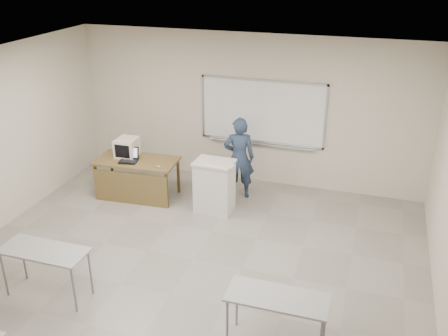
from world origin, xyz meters
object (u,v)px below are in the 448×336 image
(crt_monitor, at_px, (127,147))
(presenter, at_px, (239,158))
(laptop, at_px, (129,158))
(podium, at_px, (214,186))
(mouse, at_px, (159,167))
(keyboard, at_px, (220,164))
(instructor_desk, at_px, (135,171))
(whiteboard, at_px, (262,113))

(crt_monitor, xyz_separation_m, presenter, (2.11, 0.45, -0.13))
(crt_monitor, xyz_separation_m, laptop, (0.15, -0.21, -0.12))
(crt_monitor, relative_size, laptop, 1.32)
(podium, distance_m, crt_monitor, 1.92)
(mouse, bearing_deg, laptop, 156.97)
(laptop, xyz_separation_m, mouse, (0.65, -0.11, -0.04))
(podium, xyz_separation_m, mouse, (-1.05, -0.08, 0.28))
(mouse, xyz_separation_m, keyboard, (1.20, -0.04, 0.22))
(instructor_desk, xyz_separation_m, laptop, (-0.10, 0.03, 0.25))
(instructor_desk, xyz_separation_m, mouse, (0.55, -0.09, 0.21))
(mouse, relative_size, presenter, 0.06)
(keyboard, bearing_deg, crt_monitor, 179.51)
(instructor_desk, distance_m, podium, 1.60)
(crt_monitor, bearing_deg, mouse, -24.02)
(instructor_desk, xyz_separation_m, keyboard, (1.75, -0.13, 0.43))
(instructor_desk, height_order, mouse, mouse)
(crt_monitor, height_order, laptop, crt_monitor)
(whiteboard, height_order, keyboard, whiteboard)
(podium, distance_m, keyboard, 0.53)
(whiteboard, distance_m, presenter, 1.06)
(mouse, distance_m, keyboard, 1.22)
(crt_monitor, relative_size, presenter, 0.27)
(whiteboard, xyz_separation_m, presenter, (-0.24, -0.77, -0.68))
(presenter, bearing_deg, podium, 53.08)
(instructor_desk, relative_size, mouse, 17.03)
(whiteboard, relative_size, mouse, 27.48)
(podium, bearing_deg, instructor_desk, -178.68)
(whiteboard, height_order, podium, whiteboard)
(instructor_desk, distance_m, laptop, 0.27)
(crt_monitor, xyz_separation_m, keyboard, (2.00, -0.37, 0.06))
(whiteboard, xyz_separation_m, podium, (-0.50, -1.47, -0.99))
(whiteboard, xyz_separation_m, mouse, (-1.55, -1.54, -0.71))
(podium, height_order, laptop, laptop)
(podium, distance_m, laptop, 1.73)
(podium, relative_size, presenter, 0.61)
(laptop, height_order, presenter, presenter)
(mouse, height_order, keyboard, keyboard)
(whiteboard, distance_m, crt_monitor, 2.70)
(podium, relative_size, crt_monitor, 2.23)
(keyboard, height_order, presenter, presenter)
(whiteboard, distance_m, laptop, 2.71)
(whiteboard, relative_size, laptop, 7.45)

